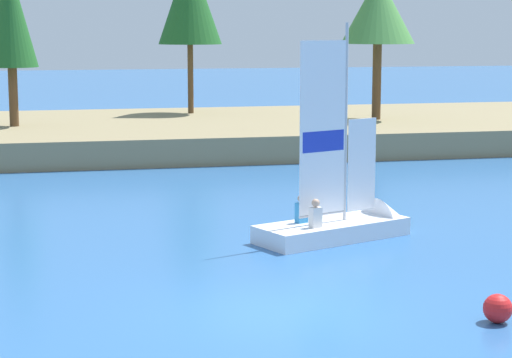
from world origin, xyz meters
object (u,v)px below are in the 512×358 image
object	(u,v)px
shoreline_tree_left	(10,16)
shoreline_tree_centre	(378,10)
channel_buoy	(498,309)
sailboat	(354,221)

from	to	relation	value
shoreline_tree_left	shoreline_tree_centre	world-z (taller)	shoreline_tree_left
shoreline_tree_left	channel_buoy	distance (m)	28.59
channel_buoy	shoreline_tree_left	bearing A→B (deg)	109.23
channel_buoy	shoreline_tree_centre	bearing A→B (deg)	75.35
shoreline_tree_left	shoreline_tree_centre	size ratio (longest dim) A/B	1.06
shoreline_tree_centre	channel_buoy	distance (m)	27.56
shoreline_tree_left	channel_buoy	bearing A→B (deg)	-70.77
shoreline_tree_left	channel_buoy	size ratio (longest dim) A/B	12.85
shoreline_tree_left	channel_buoy	world-z (taller)	shoreline_tree_left
shoreline_tree_left	sailboat	bearing A→B (deg)	-64.63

